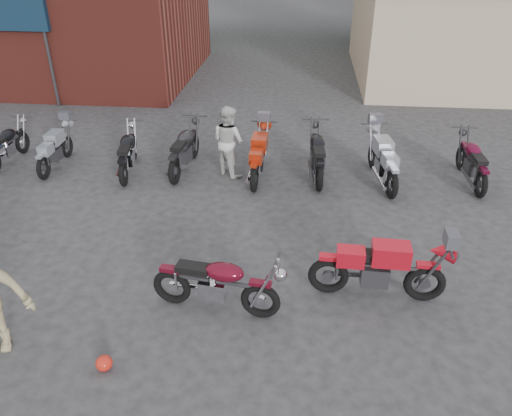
# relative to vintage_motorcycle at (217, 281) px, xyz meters

# --- Properties ---
(ground) EXTENTS (90.00, 90.00, 0.00)m
(ground) POSITION_rel_vintage_motorcycle_xyz_m (-0.28, -0.39, -0.58)
(ground) COLOR #2C2C2E
(brick_building) EXTENTS (12.00, 8.00, 4.00)m
(brick_building) POSITION_rel_vintage_motorcycle_xyz_m (-9.28, 13.61, 1.42)
(brick_building) COLOR maroon
(brick_building) RESTS_ON ground
(stucco_building) EXTENTS (10.00, 8.00, 3.50)m
(stucco_building) POSITION_rel_vintage_motorcycle_xyz_m (8.22, 14.61, 1.17)
(stucco_building) COLOR tan
(stucco_building) RESTS_ON ground
(vintage_motorcycle) EXTENTS (2.06, 0.92, 1.15)m
(vintage_motorcycle) POSITION_rel_vintage_motorcycle_xyz_m (0.00, 0.00, 0.00)
(vintage_motorcycle) COLOR #560A19
(vintage_motorcycle) RESTS_ON ground
(sportbike) EXTENTS (2.13, 0.77, 1.22)m
(sportbike) POSITION_rel_vintage_motorcycle_xyz_m (2.53, 0.58, 0.03)
(sportbike) COLOR red
(sportbike) RESTS_ON ground
(helmet) EXTENTS (0.25, 0.25, 0.21)m
(helmet) POSITION_rel_vintage_motorcycle_xyz_m (-1.36, -1.35, -0.47)
(helmet) COLOR red
(helmet) RESTS_ON ground
(person_light) EXTENTS (1.05, 1.02, 1.70)m
(person_light) POSITION_rel_vintage_motorcycle_xyz_m (-0.54, 4.93, 0.27)
(person_light) COLOR silver
(person_light) RESTS_ON ground
(row_bike_0) EXTENTS (0.68, 1.85, 1.06)m
(row_bike_0) POSITION_rel_vintage_motorcycle_xyz_m (-6.20, 5.03, -0.05)
(row_bike_0) COLOR black
(row_bike_0) RESTS_ON ground
(row_bike_1) EXTENTS (0.61, 1.82, 1.06)m
(row_bike_1) POSITION_rel_vintage_motorcycle_xyz_m (-4.89, 4.89, -0.05)
(row_bike_1) COLOR #91969E
(row_bike_1) RESTS_ON ground
(row_bike_2) EXTENTS (0.94, 2.03, 1.13)m
(row_bike_2) POSITION_rel_vintage_motorcycle_xyz_m (-3.00, 4.78, -0.01)
(row_bike_2) COLOR black
(row_bike_2) RESTS_ON ground
(row_bike_3) EXTENTS (0.87, 2.14, 1.21)m
(row_bike_3) POSITION_rel_vintage_motorcycle_xyz_m (-1.65, 5.05, 0.03)
(row_bike_3) COLOR black
(row_bike_3) RESTS_ON ground
(row_bike_4) EXTENTS (0.75, 2.07, 1.19)m
(row_bike_4) POSITION_rel_vintage_motorcycle_xyz_m (0.19, 4.85, 0.02)
(row_bike_4) COLOR #AB260E
(row_bike_4) RESTS_ON ground
(row_bike_5) EXTENTS (0.83, 2.14, 1.22)m
(row_bike_5) POSITION_rel_vintage_motorcycle_xyz_m (1.57, 5.05, 0.03)
(row_bike_5) COLOR black
(row_bike_5) RESTS_ON ground
(row_bike_6) EXTENTS (1.01, 2.20, 1.23)m
(row_bike_6) POSITION_rel_vintage_motorcycle_xyz_m (3.08, 4.85, 0.04)
(row_bike_6) COLOR #9799A4
(row_bike_6) RESTS_ON ground
(row_bike_7) EXTENTS (0.72, 2.01, 1.15)m
(row_bike_7) POSITION_rel_vintage_motorcycle_xyz_m (5.14, 5.04, 0.00)
(row_bike_7) COLOR #4F0922
(row_bike_7) RESTS_ON ground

